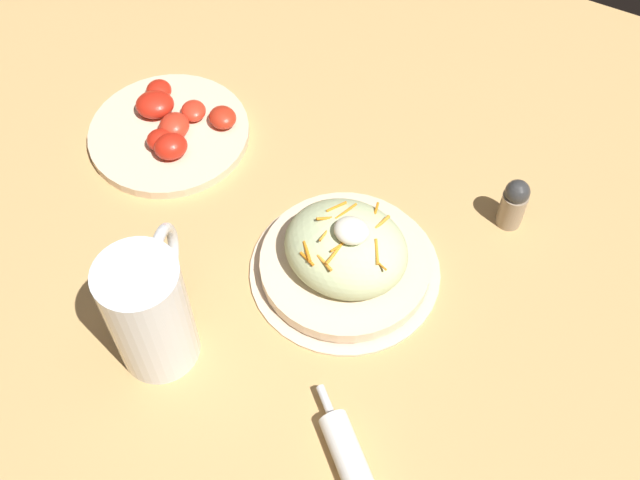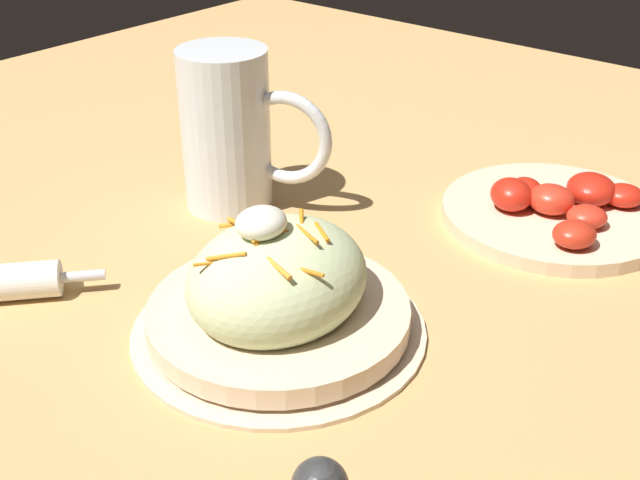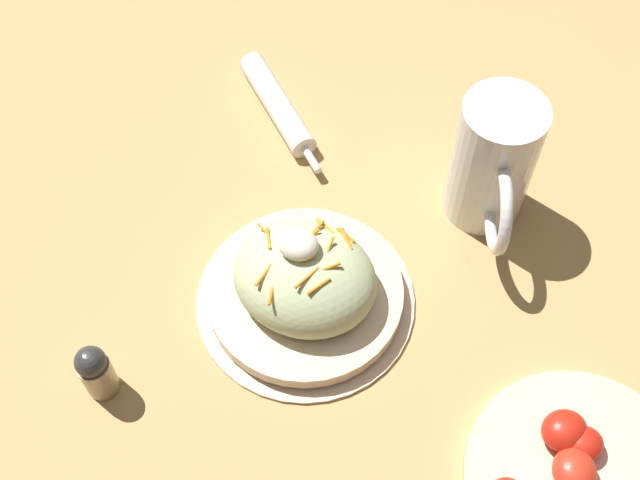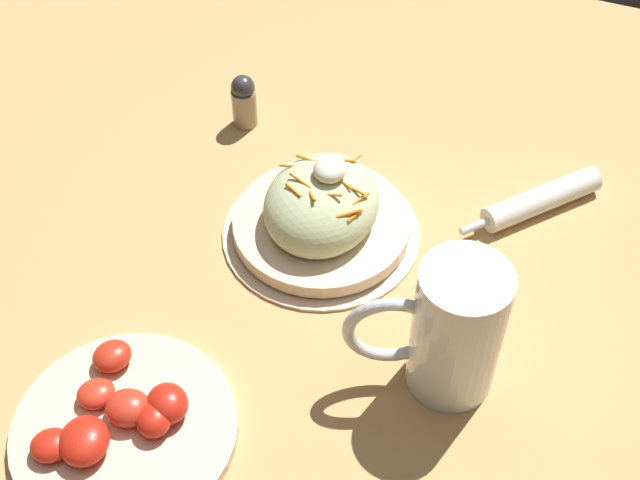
% 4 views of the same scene
% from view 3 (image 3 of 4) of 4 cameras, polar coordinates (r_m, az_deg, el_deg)
% --- Properties ---
extents(ground_plane, '(1.43, 1.43, 0.00)m').
position_cam_3_polar(ground_plane, '(0.88, 8.36, -2.09)').
color(ground_plane, tan).
extents(salad_plate, '(0.23, 0.23, 0.11)m').
position_cam_3_polar(salad_plate, '(0.83, -1.05, -3.13)').
color(salad_plate, beige).
rests_on(salad_plate, ground_plane).
extents(beer_mug, '(0.09, 0.15, 0.16)m').
position_cam_3_polar(beer_mug, '(0.88, 11.79, 4.95)').
color(beer_mug, white).
rests_on(beer_mug, ground_plane).
extents(napkin_roll, '(0.15, 0.14, 0.03)m').
position_cam_3_polar(napkin_roll, '(0.99, -2.95, 9.33)').
color(napkin_roll, white).
rests_on(napkin_roll, ground_plane).
extents(salt_shaker, '(0.03, 0.03, 0.07)m').
position_cam_3_polar(salt_shaker, '(0.81, -15.24, -8.74)').
color(salt_shaker, gray).
rests_on(salt_shaker, ground_plane).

